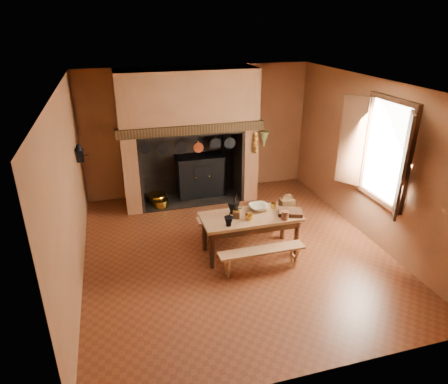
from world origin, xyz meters
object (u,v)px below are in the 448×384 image
work_table (250,221)px  coffee_grinder (236,214)px  iron_range (200,175)px  wicker_basket (287,202)px  mixing_bowl (259,207)px  bench_front (262,255)px

work_table → coffee_grinder: bearing=-177.5°
iron_range → wicker_basket: size_ratio=6.47×
work_table → coffee_grinder: 0.31m
mixing_bowl → iron_range: bearing=101.5°
coffee_grinder → iron_range: bearing=106.7°
work_table → bench_front: work_table is taller
coffee_grinder → wicker_basket: wicker_basket is taller
work_table → mixing_bowl: size_ratio=4.90×
wicker_basket → coffee_grinder: bearing=-170.9°
wicker_basket → work_table: bearing=-168.3°
bench_front → coffee_grinder: coffee_grinder is taller
work_table → mixing_bowl: bearing=39.4°
work_table → coffee_grinder: coffee_grinder is taller
coffee_grinder → wicker_basket: 0.99m
work_table → wicker_basket: wicker_basket is taller
wicker_basket → mixing_bowl: bearing=177.7°
iron_range → bench_front: bearing=-85.0°
mixing_bowl → wicker_basket: 0.51m
iron_range → coffee_grinder: bearing=-89.5°
coffee_grinder → work_table: bearing=18.7°
work_table → bench_front: bearing=-90.0°
iron_range → work_table: bearing=-83.9°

